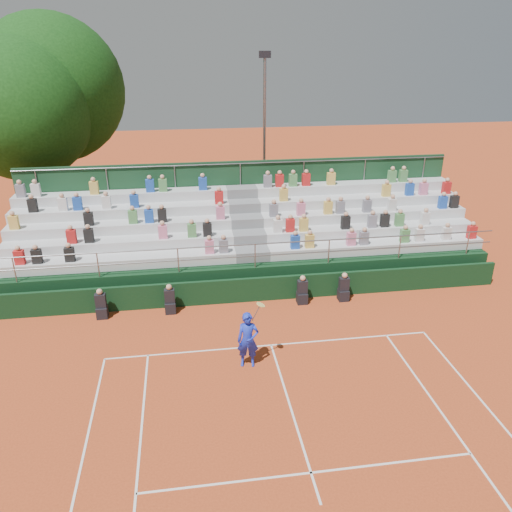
{
  "coord_description": "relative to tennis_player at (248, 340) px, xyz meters",
  "views": [
    {
      "loc": [
        -2.6,
        -14.07,
        9.54
      ],
      "look_at": [
        0.0,
        3.5,
        1.8
      ],
      "focal_mm": 35.0,
      "sensor_mm": 36.0,
      "label": 1
    }
  ],
  "objects": [
    {
      "name": "tree_east",
      "position": [
        -8.23,
        15.36,
        6.22
      ],
      "size": [
        7.5,
        7.5,
        10.91
      ],
      "color": "#352513",
      "rests_on": "ground"
    },
    {
      "name": "line_officials",
      "position": [
        -0.13,
        3.73,
        -0.45
      ],
      "size": [
        9.69,
        0.4,
        1.19
      ],
      "color": "black",
      "rests_on": "ground"
    },
    {
      "name": "grandstand",
      "position": [
        0.93,
        7.42,
        0.14
      ],
      "size": [
        20.0,
        5.2,
        4.4
      ],
      "color": "black",
      "rests_on": "ground"
    },
    {
      "name": "courtside_wall",
      "position": [
        0.92,
        4.18,
        -0.43
      ],
      "size": [
        20.0,
        0.15,
        1.0
      ],
      "primitive_type": "cube",
      "color": "black",
      "rests_on": "ground"
    },
    {
      "name": "tennis_player",
      "position": [
        0.0,
        0.0,
        0.0
      ],
      "size": [
        0.9,
        0.53,
        2.22
      ],
      "color": "#1B30CC",
      "rests_on": "ground"
    },
    {
      "name": "floodlight_mast",
      "position": [
        2.83,
        14.22,
        4.25
      ],
      "size": [
        0.6,
        0.25,
        8.99
      ],
      "color": "gray",
      "rests_on": "ground"
    },
    {
      "name": "ground",
      "position": [
        0.92,
        0.98,
        -0.93
      ],
      "size": [
        90.0,
        90.0,
        0.0
      ],
      "primitive_type": "plane",
      "color": "#BE481F",
      "rests_on": "ground"
    },
    {
      "name": "tree_west",
      "position": [
        -9.28,
        13.18,
        5.47
      ],
      "size": [
        6.77,
        6.77,
        9.8
      ],
      "color": "#352513",
      "rests_on": "ground"
    }
  ]
}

